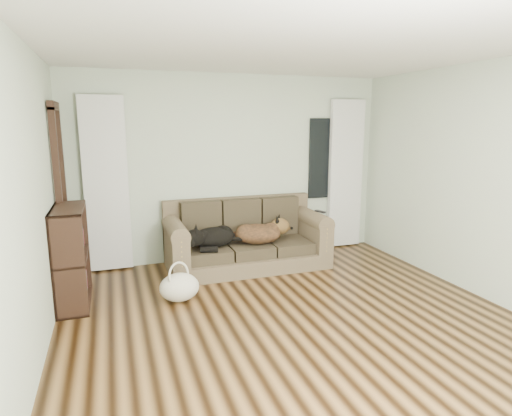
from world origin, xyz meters
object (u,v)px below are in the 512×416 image
object	(u,v)px
dog_black_lab	(211,237)
dog_shepherd	(260,232)
bookshelf	(72,259)
sofa	(247,235)
tote_bag	(179,287)

from	to	relation	value
dog_black_lab	dog_shepherd	distance (m)	0.67
dog_shepherd	dog_black_lab	bearing A→B (deg)	12.57
bookshelf	dog_black_lab	bearing A→B (deg)	10.72
dog_black_lab	dog_shepherd	world-z (taller)	dog_shepherd
sofa	dog_black_lab	distance (m)	0.52
sofa	dog_black_lab	xyz separation A→B (m)	(-0.51, -0.08, 0.03)
tote_bag	bookshelf	world-z (taller)	bookshelf
dog_black_lab	bookshelf	world-z (taller)	bookshelf
bookshelf	dog_shepherd	bearing A→B (deg)	6.05
dog_shepherd	tote_bag	size ratio (longest dim) A/B	1.48
dog_black_lab	bookshelf	xyz separation A→B (m)	(-1.63, -0.46, 0.02)
sofa	dog_black_lab	world-z (taller)	sofa
dog_black_lab	sofa	bearing A→B (deg)	-1.64
sofa	tote_bag	distance (m)	1.39
sofa	tote_bag	xyz separation A→B (m)	(-1.06, -0.86, -0.29)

